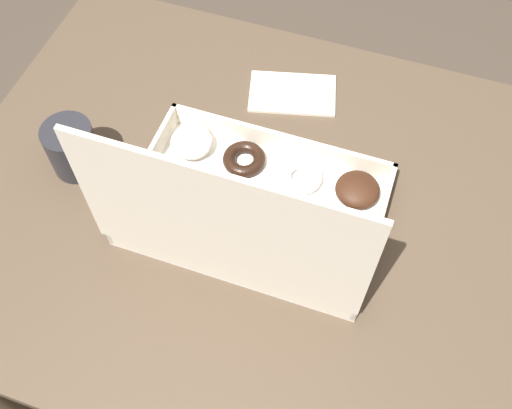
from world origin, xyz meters
name	(u,v)px	position (x,y,z in m)	size (l,w,h in m)	color
ground_plane	(244,341)	(0.00, 0.00, 0.00)	(8.00, 8.00, 0.00)	#42382D
dining_table	(239,230)	(0.00, 0.00, 0.64)	(1.01, 0.85, 0.75)	#4C3D2D
donut_box	(245,207)	(-0.03, 0.04, 0.81)	(0.42, 0.29, 0.31)	silver
coffee_mug	(72,147)	(0.29, 0.02, 0.80)	(0.09, 0.09, 0.10)	#232328
paper_napkin	(292,93)	(-0.02, -0.26, 0.76)	(0.19, 0.14, 0.01)	silver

